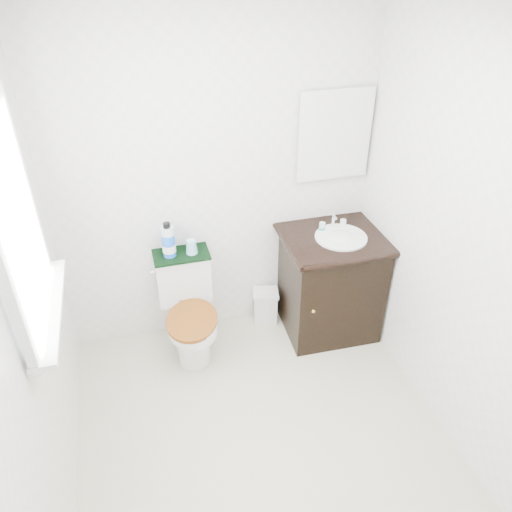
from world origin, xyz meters
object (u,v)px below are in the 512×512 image
vanity (331,281)px  cup (191,247)px  trash_bin (265,306)px  mouthwash_bottle (168,241)px  toilet (188,312)px

vanity → cup: (-0.99, 0.17, 0.36)m
trash_bin → mouthwash_bottle: mouthwash_bottle is taller
toilet → cup: size_ratio=7.32×
toilet → cup: bearing=55.0°
toilet → mouthwash_bottle: (-0.08, 0.12, 0.54)m
trash_bin → cup: 0.85m
toilet → cup: 0.49m
vanity → cup: size_ratio=9.24×
vanity → trash_bin: size_ratio=3.25×
trash_bin → mouthwash_bottle: size_ratio=1.12×
trash_bin → cup: (-0.54, -0.02, 0.65)m
toilet → cup: cup is taller
toilet → mouthwash_bottle: 0.56m
toilet → vanity: (1.06, -0.07, 0.11)m
toilet → trash_bin: (0.62, 0.13, -0.18)m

